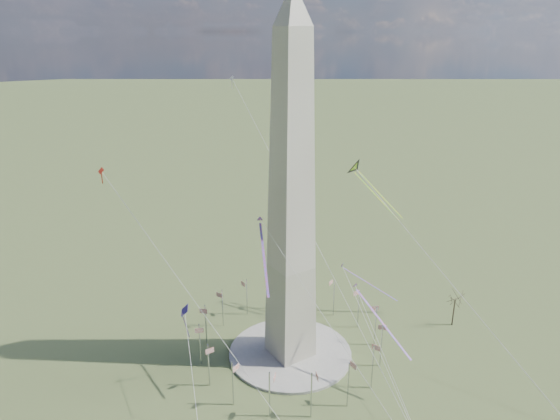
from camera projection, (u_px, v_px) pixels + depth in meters
ground at (290, 354)px, 147.16m from camera, size 2000.00×2000.00×0.00m
plaza at (290, 352)px, 147.03m from camera, size 36.00×36.00×0.80m
washington_monument at (291, 200)px, 130.99m from camera, size 15.56×15.56×100.00m
flagpole_ring at (290, 333)px, 144.71m from camera, size 54.40×54.40×13.00m
tree_near at (455, 298)px, 158.34m from camera, size 7.92×7.92×13.86m
kite_delta_black at (357, 171)px, 157.20m from camera, size 9.60×19.98×16.27m
kite_diamond_purple at (185, 314)px, 129.35m from camera, size 2.72×3.70×10.81m
kite_streamer_left at (374, 312)px, 130.75m from camera, size 3.65×20.09×13.81m
kite_streamer_mid at (263, 246)px, 127.15m from camera, size 9.49×18.50×13.64m
kite_streamer_right at (362, 279)px, 165.26m from camera, size 16.17×12.73×13.35m
kite_small_red at (101, 172)px, 136.98m from camera, size 1.37×1.84×4.70m
kite_small_white at (232, 79)px, 159.99m from camera, size 1.19×1.90×4.27m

